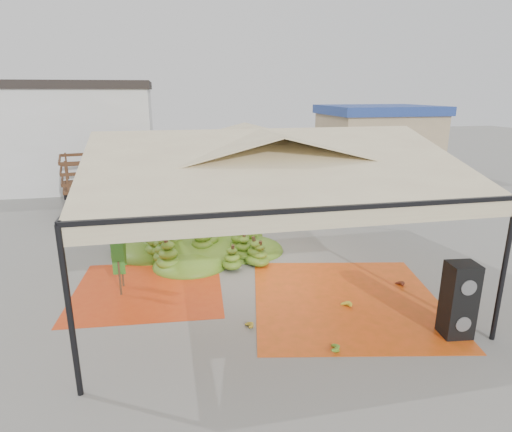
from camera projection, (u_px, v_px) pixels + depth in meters
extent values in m
plane|color=slate|center=(260.00, 277.00, 11.76)|extent=(90.00, 90.00, 0.00)
cylinder|color=black|center=(70.00, 315.00, 6.78)|extent=(0.10, 0.10, 3.00)
cylinder|color=black|center=(504.00, 272.00, 8.38)|extent=(0.10, 0.10, 3.00)
cylinder|color=black|center=(118.00, 197.00, 14.29)|extent=(0.10, 0.10, 3.00)
cylinder|color=black|center=(342.00, 186.00, 15.89)|extent=(0.10, 0.10, 3.00)
pyramid|color=beige|center=(261.00, 149.00, 10.77)|extent=(8.00, 8.00, 1.00)
cube|color=black|center=(261.00, 169.00, 10.91)|extent=(8.00, 8.00, 0.08)
cube|color=beige|center=(261.00, 176.00, 10.97)|extent=(8.00, 8.00, 0.36)
cube|color=silver|center=(14.00, 139.00, 22.19)|extent=(14.00, 6.00, 5.00)
cube|color=black|center=(5.00, 85.00, 21.43)|extent=(14.30, 6.30, 0.40)
cube|color=tan|center=(376.00, 145.00, 25.46)|extent=(6.00, 5.00, 3.60)
cube|color=navy|center=(379.00, 110.00, 24.88)|extent=(6.30, 5.30, 0.50)
cube|color=#CB3F13|center=(149.00, 289.00, 11.04)|extent=(3.97, 3.80, 0.01)
cube|color=#E94E15|center=(346.00, 300.00, 10.45)|extent=(5.26, 5.43, 0.01)
ellipsoid|color=#487418|center=(201.00, 234.00, 13.37)|extent=(6.27, 5.44, 1.20)
ellipsoid|color=gold|center=(246.00, 325.00, 9.17)|extent=(0.43, 0.37, 0.18)
ellipsoid|color=gold|center=(345.00, 304.00, 10.04)|extent=(0.51, 0.48, 0.19)
ellipsoid|color=#5E2415|center=(398.00, 283.00, 11.15)|extent=(0.42, 0.36, 0.18)
ellipsoid|color=#591914|center=(453.00, 322.00, 9.25)|extent=(0.56, 0.53, 0.20)
ellipsoid|color=#4E7D1A|center=(331.00, 346.00, 8.38)|extent=(0.55, 0.50, 0.20)
ellipsoid|color=#4C831B|center=(146.00, 184.00, 10.97)|extent=(0.24, 0.24, 0.20)
ellipsoid|color=#4C831B|center=(204.00, 181.00, 11.27)|extent=(0.24, 0.24, 0.20)
ellipsoid|color=#4C831B|center=(260.00, 179.00, 11.57)|extent=(0.24, 0.24, 0.20)
ellipsoid|color=#4C831B|center=(312.00, 177.00, 11.87)|extent=(0.24, 0.24, 0.20)
cube|color=black|center=(456.00, 318.00, 8.84)|extent=(0.63, 0.57, 0.80)
cube|color=black|center=(461.00, 282.00, 8.61)|extent=(0.63, 0.57, 0.80)
imported|color=gray|center=(269.00, 200.00, 16.63)|extent=(0.61, 0.40, 1.66)
cube|color=#4F321A|center=(129.00, 182.00, 18.53)|extent=(5.61, 3.36, 0.13)
cube|color=silver|center=(206.00, 174.00, 19.79)|extent=(2.29, 2.62, 2.41)
cylinder|color=black|center=(85.00, 207.00, 17.07)|extent=(0.99, 0.49, 0.94)
cylinder|color=black|center=(83.00, 195.00, 18.93)|extent=(0.99, 0.49, 0.94)
cylinder|color=black|center=(169.00, 199.00, 18.33)|extent=(0.99, 0.49, 0.94)
cylinder|color=black|center=(159.00, 189.00, 20.18)|extent=(0.99, 0.49, 0.94)
cylinder|color=black|center=(209.00, 195.00, 18.99)|extent=(0.99, 0.49, 0.94)
cylinder|color=black|center=(196.00, 186.00, 20.85)|extent=(0.99, 0.49, 0.94)
ellipsoid|color=#4F851B|center=(128.00, 170.00, 18.38)|extent=(4.48, 2.64, 0.73)
cube|color=yellow|center=(140.00, 160.00, 18.46)|extent=(2.45, 2.45, 0.26)
cube|color=#4D2D19|center=(305.00, 175.00, 20.48)|extent=(5.27, 3.04, 0.12)
cube|color=silver|center=(372.00, 172.00, 20.62)|extent=(2.11, 2.44, 2.29)
cylinder|color=black|center=(269.00, 192.00, 19.61)|extent=(0.93, 0.43, 0.90)
cylinder|color=black|center=(266.00, 183.00, 21.51)|extent=(0.93, 0.43, 0.90)
cylinder|color=black|center=(338.00, 191.00, 19.77)|extent=(0.93, 0.43, 0.90)
cylinder|color=black|center=(328.00, 183.00, 21.68)|extent=(0.93, 0.43, 0.90)
cylinder|color=black|center=(373.00, 191.00, 19.86)|extent=(0.93, 0.43, 0.90)
cylinder|color=black|center=(361.00, 182.00, 21.76)|extent=(0.93, 0.43, 0.90)
ellipsoid|color=#597D1A|center=(305.00, 165.00, 20.34)|extent=(4.21, 2.39, 0.70)
cube|color=gold|center=(316.00, 156.00, 20.26)|extent=(2.28, 2.27, 0.25)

